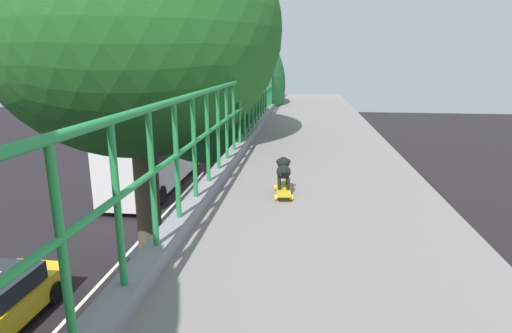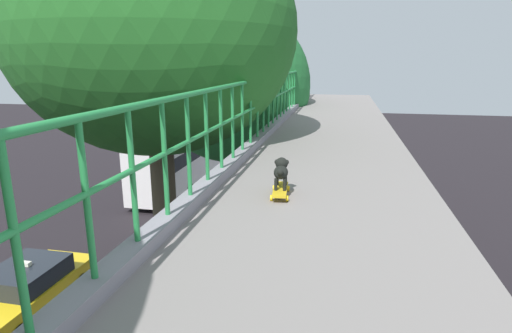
{
  "view_description": "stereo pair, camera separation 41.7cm",
  "coord_description": "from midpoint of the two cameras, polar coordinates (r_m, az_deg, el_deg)",
  "views": [
    {
      "loc": [
        0.83,
        -1.88,
        7.32
      ],
      "look_at": [
        0.27,
        2.84,
        6.09
      ],
      "focal_mm": 28.83,
      "sensor_mm": 36.0,
      "label": 1
    },
    {
      "loc": [
        1.24,
        -1.81,
        7.32
      ],
      "look_at": [
        0.27,
        2.84,
        6.09
      ],
      "focal_mm": 28.83,
      "sensor_mm": 36.0,
      "label": 2
    }
  ],
  "objects": [
    {
      "name": "green_railing",
      "position": [
        2.55,
        -25.44,
        -15.1
      ],
      "size": [
        0.2,
        32.35,
        1.17
      ],
      "color": "gray",
      "rests_on": "overpass_deck"
    },
    {
      "name": "car_black_fifth",
      "position": [
        14.82,
        -13.53,
        -12.76
      ],
      "size": [
        1.94,
        3.8,
        1.35
      ],
      "color": "black",
      "rests_on": "ground"
    },
    {
      "name": "city_bus",
      "position": [
        24.93,
        -14.13,
        1.56
      ],
      "size": [
        2.75,
        10.5,
        3.44
      ],
      "color": "white",
      "rests_on": "ground"
    },
    {
      "name": "roadside_tree_mid",
      "position": [
        8.44,
        -17.72,
        17.12
      ],
      "size": [
        5.47,
        5.47,
        10.22
      ],
      "color": "#4A4331",
      "rests_on": "ground"
    },
    {
      "name": "roadside_tree_far",
      "position": [
        14.92,
        -7.69,
        10.94
      ],
      "size": [
        5.58,
        5.58,
        9.19
      ],
      "color": "#4E3F2F",
      "rests_on": "ground"
    },
    {
      "name": "toy_skateboard",
      "position": [
        4.59,
        1.2,
        -3.21
      ],
      "size": [
        0.23,
        0.56,
        0.09
      ],
      "color": "gold",
      "rests_on": "overpass_deck"
    },
    {
      "name": "small_dog",
      "position": [
        4.58,
        1.25,
        -0.45
      ],
      "size": [
        0.18,
        0.39,
        0.32
      ],
      "color": "black",
      "rests_on": "toy_skateboard"
    }
  ]
}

